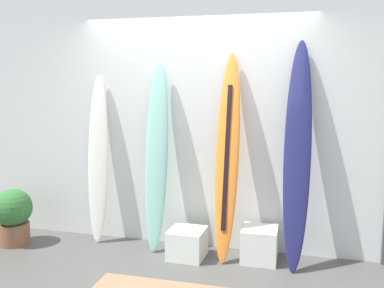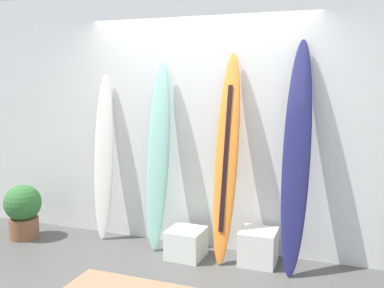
{
  "view_description": "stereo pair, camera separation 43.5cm",
  "coord_description": "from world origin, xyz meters",
  "px_view_note": "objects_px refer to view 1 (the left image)",
  "views": [
    {
      "loc": [
        1.16,
        -3.36,
        1.85
      ],
      "look_at": [
        0.02,
        0.95,
        1.18
      ],
      "focal_mm": 40.96,
      "sensor_mm": 36.0,
      "label": 1
    },
    {
      "loc": [
        1.57,
        -3.23,
        1.85
      ],
      "look_at": [
        0.02,
        0.95,
        1.18
      ],
      "focal_mm": 40.96,
      "sensor_mm": 36.0,
      "label": 2
    }
  ],
  "objects_px": {
    "surfboard_ivory": "(98,159)",
    "surfboard_seafoam": "(157,157)",
    "surfboard_sunset": "(227,159)",
    "display_block_left": "(188,243)",
    "potted_plant": "(13,214)",
    "display_block_center": "(259,244)",
    "surfboard_navy": "(297,155)"
  },
  "relations": [
    {
      "from": "surfboard_ivory",
      "to": "surfboard_seafoam",
      "type": "distance_m",
      "value": 0.72
    },
    {
      "from": "surfboard_sunset",
      "to": "display_block_left",
      "type": "height_order",
      "value": "surfboard_sunset"
    },
    {
      "from": "surfboard_ivory",
      "to": "potted_plant",
      "type": "distance_m",
      "value": 1.13
    },
    {
      "from": "display_block_center",
      "to": "display_block_left",
      "type": "bearing_deg",
      "value": -171.45
    },
    {
      "from": "surfboard_navy",
      "to": "display_block_center",
      "type": "distance_m",
      "value": 1.0
    },
    {
      "from": "potted_plant",
      "to": "surfboard_seafoam",
      "type": "bearing_deg",
      "value": 10.4
    },
    {
      "from": "surfboard_seafoam",
      "to": "display_block_center",
      "type": "relative_size",
      "value": 5.6
    },
    {
      "from": "surfboard_seafoam",
      "to": "surfboard_navy",
      "type": "bearing_deg",
      "value": -2.38
    },
    {
      "from": "surfboard_sunset",
      "to": "display_block_left",
      "type": "distance_m",
      "value": 0.98
    },
    {
      "from": "surfboard_seafoam",
      "to": "display_block_left",
      "type": "height_order",
      "value": "surfboard_seafoam"
    },
    {
      "from": "surfboard_seafoam",
      "to": "potted_plant",
      "type": "xyz_separation_m",
      "value": [
        -1.6,
        -0.29,
        -0.67
      ]
    },
    {
      "from": "surfboard_ivory",
      "to": "surfboard_navy",
      "type": "relative_size",
      "value": 0.85
    },
    {
      "from": "display_block_left",
      "to": "display_block_center",
      "type": "bearing_deg",
      "value": 8.55
    },
    {
      "from": "display_block_left",
      "to": "surfboard_seafoam",
      "type": "bearing_deg",
      "value": 157.36
    },
    {
      "from": "surfboard_sunset",
      "to": "surfboard_navy",
      "type": "distance_m",
      "value": 0.69
    },
    {
      "from": "surfboard_ivory",
      "to": "surfboard_seafoam",
      "type": "height_order",
      "value": "surfboard_seafoam"
    },
    {
      "from": "surfboard_seafoam",
      "to": "display_block_left",
      "type": "xyz_separation_m",
      "value": [
        0.39,
        -0.16,
        -0.86
      ]
    },
    {
      "from": "surfboard_navy",
      "to": "display_block_left",
      "type": "relative_size",
      "value": 5.96
    },
    {
      "from": "surfboard_navy",
      "to": "display_block_center",
      "type": "relative_size",
      "value": 6.15
    },
    {
      "from": "surfboard_ivory",
      "to": "surfboard_navy",
      "type": "height_order",
      "value": "surfboard_navy"
    },
    {
      "from": "surfboard_ivory",
      "to": "display_block_left",
      "type": "relative_size",
      "value": 5.07
    },
    {
      "from": "surfboard_ivory",
      "to": "potted_plant",
      "type": "xyz_separation_m",
      "value": [
        -0.89,
        -0.36,
        -0.61
      ]
    },
    {
      "from": "surfboard_ivory",
      "to": "display_block_center",
      "type": "xyz_separation_m",
      "value": [
        1.84,
        -0.11,
        -0.78
      ]
    },
    {
      "from": "surfboard_sunset",
      "to": "display_block_left",
      "type": "relative_size",
      "value": 5.66
    },
    {
      "from": "surfboard_navy",
      "to": "surfboard_seafoam",
      "type": "bearing_deg",
      "value": 177.62
    },
    {
      "from": "surfboard_navy",
      "to": "display_block_center",
      "type": "bearing_deg",
      "value": 178.41
    },
    {
      "from": "display_block_left",
      "to": "display_block_center",
      "type": "relative_size",
      "value": 1.03
    },
    {
      "from": "surfboard_ivory",
      "to": "potted_plant",
      "type": "relative_size",
      "value": 2.99
    },
    {
      "from": "surfboard_seafoam",
      "to": "surfboard_sunset",
      "type": "relative_size",
      "value": 0.96
    },
    {
      "from": "potted_plant",
      "to": "display_block_center",
      "type": "bearing_deg",
      "value": 5.1
    },
    {
      "from": "display_block_left",
      "to": "potted_plant",
      "type": "distance_m",
      "value": 2.01
    },
    {
      "from": "surfboard_sunset",
      "to": "display_block_center",
      "type": "distance_m",
      "value": 0.94
    }
  ]
}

